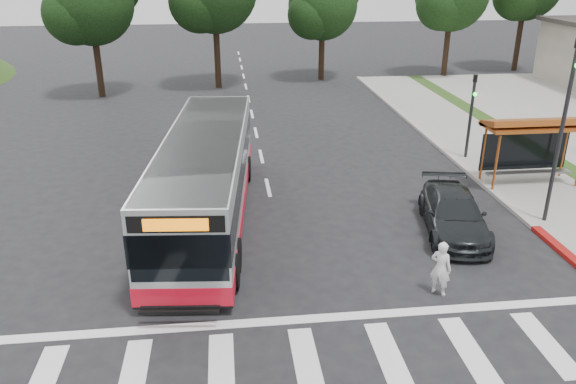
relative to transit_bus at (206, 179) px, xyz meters
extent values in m
plane|color=black|center=(2.42, -3.19, -1.57)|extent=(140.00, 140.00, 0.00)
cube|color=gray|center=(13.42, 4.81, -1.51)|extent=(4.00, 40.00, 0.12)
cube|color=#9E9991|center=(11.42, 4.81, -1.50)|extent=(0.30, 40.00, 0.15)
cube|color=silver|center=(2.42, -8.19, -1.56)|extent=(18.00, 2.60, 0.01)
cylinder|color=#A04C1A|center=(11.42, 1.21, -0.30)|extent=(0.10, 0.10, 2.30)
cylinder|color=#A04C1A|center=(11.42, 2.41, -0.30)|extent=(0.10, 0.10, 2.30)
cylinder|color=#A04C1A|center=(15.02, 2.41, -0.30)|extent=(0.10, 0.10, 2.30)
cube|color=#A04C1A|center=(13.22, 1.81, 1.00)|extent=(4.20, 1.60, 0.12)
cube|color=#A04C1A|center=(13.22, 1.86, 1.15)|extent=(4.20, 1.32, 0.51)
cube|color=black|center=(13.22, 2.41, -0.25)|extent=(3.80, 0.06, 1.60)
cube|color=gray|center=(13.22, 1.81, -1.00)|extent=(3.60, 0.40, 0.08)
cylinder|color=black|center=(12.02, -1.69, 1.68)|extent=(0.14, 0.14, 6.50)
cylinder|color=black|center=(12.02, 5.31, 0.43)|extent=(0.14, 0.14, 4.00)
imported|color=black|center=(12.02, 5.31, 1.93)|extent=(0.16, 0.20, 1.00)
sphere|color=#19E533|center=(12.02, 5.13, 1.58)|extent=(0.18, 0.18, 0.18)
cylinder|color=black|center=(18.42, 24.81, 0.73)|extent=(0.44, 0.44, 4.40)
sphere|color=black|center=(17.44, 24.11, 4.03)|extent=(3.92, 3.92, 3.92)
cylinder|color=black|center=(25.42, 26.81, 0.85)|extent=(0.44, 0.44, 4.84)
cylinder|color=black|center=(0.42, 22.81, 0.85)|extent=(0.44, 0.44, 4.84)
sphere|color=black|center=(-0.63, 22.06, 4.48)|extent=(4.20, 4.20, 4.20)
cylinder|color=black|center=(8.42, 24.81, 0.41)|extent=(0.44, 0.44, 3.96)
sphere|color=black|center=(8.42, 24.81, 4.01)|extent=(5.20, 5.20, 5.20)
sphere|color=black|center=(7.51, 24.16, 3.38)|extent=(3.64, 3.64, 3.64)
cylinder|color=black|center=(-7.58, 20.81, 0.63)|extent=(0.44, 0.44, 4.40)
sphere|color=black|center=(-7.58, 20.81, 4.63)|extent=(5.60, 5.60, 5.60)
sphere|color=black|center=(-8.56, 20.11, 3.93)|extent=(3.92, 3.92, 3.92)
imported|color=white|center=(6.57, -5.69, -0.75)|extent=(0.71, 0.70, 1.64)
imported|color=black|center=(8.45, -1.98, -0.88)|extent=(2.85, 5.08, 1.39)
camera|label=1|loc=(0.76, -18.73, 7.25)|focal=35.00mm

